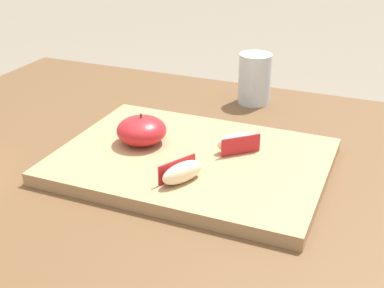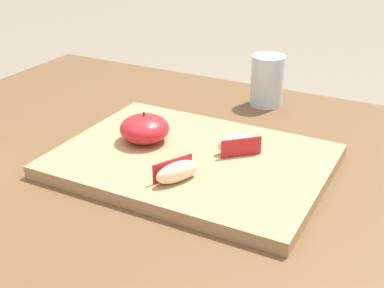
{
  "view_description": "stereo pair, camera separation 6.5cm",
  "coord_description": "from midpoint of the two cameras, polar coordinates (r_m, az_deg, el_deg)",
  "views": [
    {
      "loc": [
        0.22,
        -0.71,
        1.13
      ],
      "look_at": [
        -0.07,
        -0.02,
        0.77
      ],
      "focal_mm": 48.55,
      "sensor_mm": 36.0,
      "label": 1
    },
    {
      "loc": [
        0.27,
        -0.68,
        1.13
      ],
      "look_at": [
        -0.07,
        -0.02,
        0.77
      ],
      "focal_mm": 48.55,
      "sensor_mm": 36.0,
      "label": 2
    }
  ],
  "objects": [
    {
      "name": "dining_table",
      "position": [
        0.89,
        6.88,
        -8.59
      ],
      "size": [
        1.36,
        0.8,
        0.73
      ],
      "color": "brown",
      "rests_on": "ground_plane"
    },
    {
      "name": "cutting_board",
      "position": [
        0.84,
        2.21,
        -1.91
      ],
      "size": [
        0.43,
        0.31,
        0.02
      ],
      "color": "#A37F56",
      "rests_on": "dining_table"
    },
    {
      "name": "apple_half_skin_up",
      "position": [
        0.87,
        -3.13,
        1.67
      ],
      "size": [
        0.08,
        0.08,
        0.05
      ],
      "color": "#B21E23",
      "rests_on": "cutting_board"
    },
    {
      "name": "apple_wedge_left",
      "position": [
        0.75,
        0.8,
        -3.1
      ],
      "size": [
        0.05,
        0.07,
        0.03
      ],
      "color": "beige",
      "rests_on": "cutting_board"
    },
    {
      "name": "apple_wedge_right",
      "position": [
        0.84,
        7.35,
        -0.05
      ],
      "size": [
        0.07,
        0.07,
        0.03
      ],
      "color": "beige",
      "rests_on": "cutting_board"
    },
    {
      "name": "drinking_glass_water",
      "position": [
        1.09,
        9.96,
        6.85
      ],
      "size": [
        0.07,
        0.07,
        0.1
      ],
      "color": "silver",
      "rests_on": "dining_table"
    }
  ]
}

